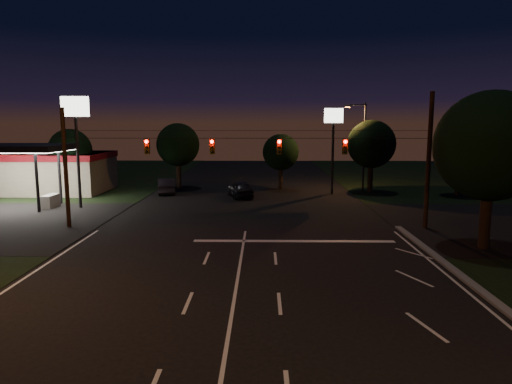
{
  "coord_description": "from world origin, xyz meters",
  "views": [
    {
      "loc": [
        1.14,
        -14.99,
        6.99
      ],
      "look_at": [
        0.73,
        11.29,
        3.0
      ],
      "focal_mm": 32.0,
      "sensor_mm": 36.0,
      "label": 1
    }
  ],
  "objects_px": {
    "tree_right_near": "(490,147)",
    "car_oncoming_a": "(240,189)",
    "car_oncoming_b": "(167,186)",
    "utility_pole_right": "(425,228)"
  },
  "relations": [
    {
      "from": "utility_pole_right",
      "to": "car_oncoming_a",
      "type": "relative_size",
      "value": 1.96
    },
    {
      "from": "tree_right_near",
      "to": "car_oncoming_a",
      "type": "relative_size",
      "value": 1.91
    },
    {
      "from": "utility_pole_right",
      "to": "car_oncoming_a",
      "type": "distance_m",
      "value": 18.23
    },
    {
      "from": "car_oncoming_a",
      "to": "car_oncoming_b",
      "type": "relative_size",
      "value": 0.99
    },
    {
      "from": "tree_right_near",
      "to": "car_oncoming_b",
      "type": "relative_size",
      "value": 1.9
    },
    {
      "from": "car_oncoming_a",
      "to": "car_oncoming_b",
      "type": "xyz_separation_m",
      "value": [
        -7.5,
        2.24,
        -0.02
      ]
    },
    {
      "from": "utility_pole_right",
      "to": "tree_right_near",
      "type": "distance_m",
      "value": 7.61
    },
    {
      "from": "utility_pole_right",
      "to": "car_oncoming_b",
      "type": "distance_m",
      "value": 25.41
    },
    {
      "from": "tree_right_near",
      "to": "car_oncoming_a",
      "type": "height_order",
      "value": "tree_right_near"
    },
    {
      "from": "tree_right_near",
      "to": "car_oncoming_a",
      "type": "xyz_separation_m",
      "value": [
        -14.53,
        17.58,
        -4.9
      ]
    }
  ]
}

